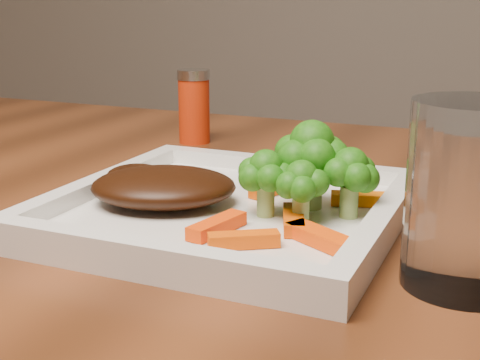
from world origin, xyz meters
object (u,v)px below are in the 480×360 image
at_px(plate, 229,215).
at_px(drinking_glass, 471,196).
at_px(steak, 164,187).
at_px(spice_shaker, 194,107).

bearing_deg(plate, drinking_glass, -15.66).
relative_size(plate, drinking_glass, 2.25).
bearing_deg(plate, steak, -168.17).
bearing_deg(drinking_glass, steak, 170.29).
distance_m(steak, drinking_glass, 0.25).
xyz_separation_m(steak, spice_shaker, (-0.11, 0.28, 0.02)).
height_order(plate, drinking_glass, drinking_glass).
distance_m(spice_shaker, drinking_glass, 0.48).
bearing_deg(plate, spice_shaker, 122.39).
relative_size(steak, drinking_glass, 1.01).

